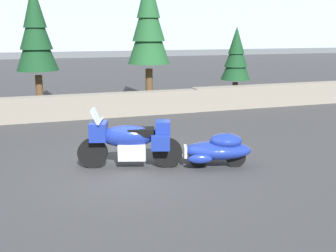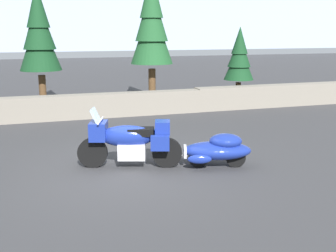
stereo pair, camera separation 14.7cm
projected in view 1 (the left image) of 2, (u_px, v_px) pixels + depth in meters
ground_plane at (127, 170)px, 9.13m from camera, size 80.00×80.00×0.00m
stone_guard_wall at (100, 105)px, 14.65m from camera, size 24.00×0.60×0.92m
distant_ridgeline at (30, 9)px, 96.01m from camera, size 240.00×80.00×16.00m
touring_motorcycle at (130, 140)px, 9.18m from camera, size 2.24×1.16×1.33m
car_shaped_trailer at (218, 149)px, 9.26m from camera, size 2.21×1.13×0.76m
pine_tree_tall at (149, 22)px, 16.05m from camera, size 1.64×1.64×5.24m
pine_tree_secondary at (236, 56)px, 16.92m from camera, size 1.21×1.21×3.14m
pine_tree_far_right at (35, 32)px, 15.23m from camera, size 1.52×1.52×4.68m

